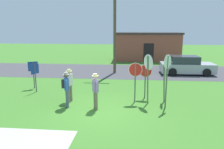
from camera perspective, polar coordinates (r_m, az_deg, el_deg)
name	(u,v)px	position (r m, az deg, el deg)	size (l,w,h in m)	color
ground_plane	(100,112)	(10.12, -3.16, -9.88)	(80.00, 80.00, 0.00)	#3D7528
street_asphalt	(116,71)	(19.27, 0.99, 0.97)	(60.00, 6.40, 0.01)	#424247
concrete_path	(21,146)	(8.06, -22.99, -17.09)	(3.20, 2.40, 0.01)	#ADAAA3
building_background	(148,46)	(25.87, 9.43, 7.40)	(7.44, 3.71, 3.26)	brown
utility_pole	(115,17)	(18.12, 0.75, 15.04)	(1.80, 0.24, 8.95)	brown
parked_car_on_street	(186,66)	(18.98, 19.10, 2.21)	(4.32, 2.05, 1.51)	#A5A8AD
stop_sign_leaning_right	(167,73)	(10.48, 14.38, 0.50)	(0.42, 0.53, 2.60)	#51664C
stop_sign_center_cluster	(148,70)	(10.84, 9.56, 1.11)	(0.42, 0.70, 2.54)	#51664C
stop_sign_nearest	(135,76)	(11.04, 6.18, -0.34)	(0.71, 0.08, 2.08)	#51664C
stop_sign_low_front	(165,77)	(11.32, 13.77, -0.63)	(0.16, 0.81, 1.98)	#51664C
stop_sign_tallest	(145,76)	(11.81, 8.83, -0.26)	(0.69, 0.13, 1.88)	#51664C
person_in_dark_shirt	(66,87)	(10.62, -12.06, -3.29)	(0.43, 0.54, 1.74)	#4C5670
person_in_blue	(69,83)	(11.38, -11.33, -2.21)	(0.42, 0.56, 1.74)	#7A6B56
person_holding_notes	(95,89)	(10.14, -4.42, -3.96)	(0.35, 0.53, 1.74)	#7A6B56
info_panel_leftmost	(35,73)	(13.57, -19.73, 0.43)	(0.25, 0.57, 1.72)	#4C4C51
info_panel_middle	(33,70)	(14.50, -20.17, 1.13)	(0.55, 0.29, 1.72)	#4C4C51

